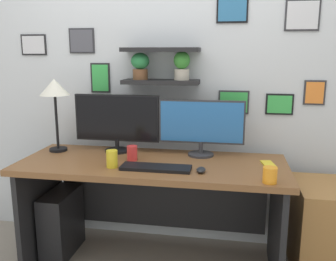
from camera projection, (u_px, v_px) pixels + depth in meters
back_wall_assembly at (164, 68)px, 2.72m from camera, size 4.40×0.24×2.70m
desk at (154, 188)px, 2.52m from camera, size 1.78×0.68×0.75m
monitor_left at (117, 121)px, 2.64m from camera, size 0.62×0.18×0.42m
monitor_right at (201, 125)px, 2.54m from camera, size 0.60×0.18×0.39m
keyboard at (156, 168)px, 2.27m from camera, size 0.44×0.14×0.02m
computer_mouse at (201, 170)px, 2.21m from camera, size 0.06×0.09×0.03m
desk_lamp at (55, 92)px, 2.61m from camera, size 0.21×0.21×0.53m
cell_phone at (268, 164)px, 2.36m from camera, size 0.10×0.15×0.01m
coffee_mug at (270, 175)px, 2.03m from camera, size 0.08×0.08×0.09m
pen_cup at (132, 153)px, 2.45m from camera, size 0.07×0.07×0.10m
water_cup at (112, 159)px, 2.30m from camera, size 0.07×0.07×0.11m
drawer_cabinet at (329, 231)px, 2.40m from camera, size 0.44×0.50×0.62m
computer_tower_left at (62, 223)px, 2.68m from camera, size 0.18×0.40×0.47m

